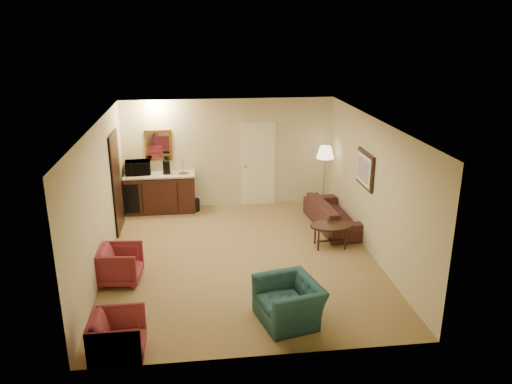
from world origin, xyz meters
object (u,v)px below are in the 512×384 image
sofa (334,210)px  waste_bin (195,205)px  coffee_table (330,236)px  floor_lamp (324,178)px  rose_chair_near (120,263)px  wetbar_cabinet (161,193)px  coffee_maker (167,167)px  microwave (138,166)px  teal_armchair (289,295)px  rose_chair_far (118,335)px

sofa → waste_bin: sofa is taller
coffee_table → floor_lamp: floor_lamp is taller
sofa → coffee_table: size_ratio=2.40×
rose_chair_near → floor_lamp: (4.35, 3.07, 0.42)m
rose_chair_near → waste_bin: bearing=-16.3°
wetbar_cabinet → coffee_table: 4.23m
sofa → coffee_maker: size_ratio=6.25×
coffee_table → coffee_maker: 4.18m
floor_lamp → microwave: (-4.34, 0.39, 0.33)m
teal_armchair → rose_chair_far: 2.48m
rose_chair_near → waste_bin: 3.57m
sofa → teal_armchair: (-1.65, -3.50, 0.03)m
waste_bin → coffee_maker: (-0.62, 0.09, 0.93)m
microwave → sofa: bearing=-23.9°
teal_armchair → waste_bin: size_ratio=3.31×
rose_chair_near → coffee_table: size_ratio=0.87×
rose_chair_far → floor_lamp: 6.64m
teal_armchair → waste_bin: bearing=-178.4°
teal_armchair → floor_lamp: (1.70, 4.60, 0.36)m
rose_chair_near → rose_chair_far: size_ratio=1.01×
wetbar_cabinet → sofa: (3.80, -1.42, -0.07)m
waste_bin → coffee_maker: 1.12m
rose_chair_near → coffee_maker: 3.55m
wetbar_cabinet → sofa: bearing=-20.5°
teal_armchair → waste_bin: (-1.36, 4.85, -0.27)m
rose_chair_near → coffee_maker: bearing=-6.2°
floor_lamp → coffee_maker: bearing=174.8°
rose_chair_near → waste_bin: rose_chair_near is taller
sofa → rose_chair_far: 5.76m
sofa → rose_chair_far: bearing=130.4°
wetbar_cabinet → rose_chair_near: bearing=-98.4°
floor_lamp → microwave: 4.37m
waste_bin → coffee_maker: bearing=172.0°
rose_chair_near → coffee_maker: coffee_maker is taller
floor_lamp → coffee_maker: floor_lamp is taller
microwave → teal_armchair: bearing=-66.8°
waste_bin → coffee_maker: size_ratio=0.92×
coffee_table → waste_bin: coffee_table is taller
coffee_table → waste_bin: size_ratio=2.83×
coffee_maker → rose_chair_near: bearing=-88.5°
coffee_table → microwave: bearing=147.5°
rose_chair_near → sofa: bearing=-60.4°
rose_chair_far → floor_lamp: floor_lamp is taller
microwave → coffee_maker: bearing=-9.3°
teal_armchair → coffee_table: teal_armchair is taller
teal_armchair → rose_chair_near: 3.06m
floor_lamp → coffee_maker: size_ratio=4.93×
floor_lamp → coffee_maker: 3.71m
floor_lamp → waste_bin: size_ratio=5.37×
coffee_table → coffee_maker: (-3.28, 2.45, 0.84)m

